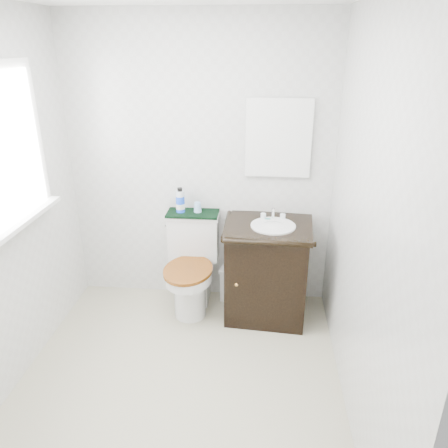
# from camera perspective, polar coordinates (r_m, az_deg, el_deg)

# --- Properties ---
(floor) EXTENTS (2.40, 2.40, 0.00)m
(floor) POSITION_cam_1_polar(r_m,az_deg,el_deg) (3.18, -5.94, -20.07)
(floor) COLOR #BEB999
(floor) RESTS_ON ground
(wall_back) EXTENTS (2.40, 0.00, 2.40)m
(wall_back) POSITION_cam_1_polar(r_m,az_deg,el_deg) (3.65, -3.22, 7.52)
(wall_back) COLOR silver
(wall_back) RESTS_ON ground
(wall_front) EXTENTS (2.40, 0.00, 2.40)m
(wall_front) POSITION_cam_1_polar(r_m,az_deg,el_deg) (1.53, -16.47, -16.91)
(wall_front) COLOR silver
(wall_front) RESTS_ON ground
(wall_right) EXTENTS (0.00, 2.40, 2.40)m
(wall_right) POSITION_cam_1_polar(r_m,az_deg,el_deg) (2.54, 18.02, -0.49)
(wall_right) COLOR silver
(wall_right) RESTS_ON ground
(window) EXTENTS (0.02, 0.70, 0.90)m
(window) POSITION_cam_1_polar(r_m,az_deg,el_deg) (3.05, -26.71, 8.90)
(window) COLOR white
(window) RESTS_ON wall_left
(mirror) EXTENTS (0.50, 0.02, 0.60)m
(mirror) POSITION_cam_1_polar(r_m,az_deg,el_deg) (3.53, 7.13, 11.05)
(mirror) COLOR silver
(mirror) RESTS_ON wall_back
(toilet) EXTENTS (0.44, 0.65, 0.81)m
(toilet) POSITION_cam_1_polar(r_m,az_deg,el_deg) (3.75, -4.20, -5.93)
(toilet) COLOR silver
(toilet) RESTS_ON floor
(vanity) EXTENTS (0.72, 0.63, 0.92)m
(vanity) POSITION_cam_1_polar(r_m,az_deg,el_deg) (3.62, 5.70, -5.79)
(vanity) COLOR black
(vanity) RESTS_ON floor
(trash_bin) EXTENTS (0.25, 0.21, 0.31)m
(trash_bin) POSITION_cam_1_polar(r_m,az_deg,el_deg) (3.93, 1.17, -7.77)
(trash_bin) COLOR white
(trash_bin) RESTS_ON floor
(towel) EXTENTS (0.43, 0.22, 0.02)m
(towel) POSITION_cam_1_polar(r_m,az_deg,el_deg) (3.67, -4.11, 1.40)
(towel) COLOR black
(towel) RESTS_ON toilet
(mouthwash_bottle) EXTENTS (0.07, 0.07, 0.21)m
(mouthwash_bottle) POSITION_cam_1_polar(r_m,az_deg,el_deg) (3.65, -5.74, 3.01)
(mouthwash_bottle) COLOR blue
(mouthwash_bottle) RESTS_ON towel
(cup) EXTENTS (0.07, 0.07, 0.08)m
(cup) POSITION_cam_1_polar(r_m,az_deg,el_deg) (3.66, -3.47, 2.21)
(cup) COLOR #89B6E1
(cup) RESTS_ON towel
(soap_bar) EXTENTS (0.07, 0.04, 0.02)m
(soap_bar) POSITION_cam_1_polar(r_m,az_deg,el_deg) (3.54, 5.74, 0.64)
(soap_bar) COLOR #166C6D
(soap_bar) RESTS_ON vanity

